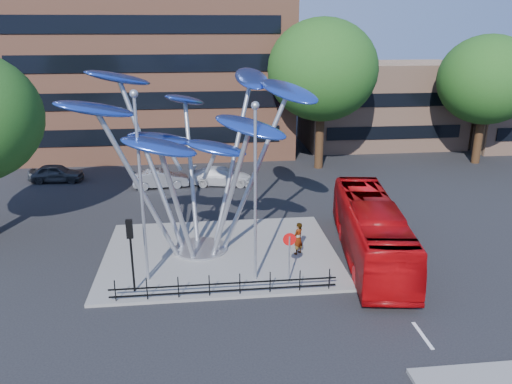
{
  "coord_description": "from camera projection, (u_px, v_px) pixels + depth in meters",
  "views": [
    {
      "loc": [
        -1.82,
        -17.76,
        11.48
      ],
      "look_at": [
        0.65,
        4.0,
        4.11
      ],
      "focal_mm": 35.0,
      "sensor_mm": 36.0,
      "label": 1
    }
  ],
  "objects": [
    {
      "name": "ground",
      "position": [
        251.0,
        317.0,
        20.59
      ],
      "size": [
        120.0,
        120.0,
        0.0
      ],
      "primitive_type": "plane",
      "color": "black",
      "rests_on": "ground"
    },
    {
      "name": "traffic_island",
      "position": [
        220.0,
        254.0,
        26.1
      ],
      "size": [
        12.0,
        9.0,
        0.15
      ],
      "primitive_type": "cube",
      "color": "slate",
      "rests_on": "ground"
    },
    {
      "name": "low_building_near",
      "position": [
        381.0,
        104.0,
        49.27
      ],
      "size": [
        15.0,
        8.0,
        8.0
      ],
      "primitive_type": "cube",
      "color": "tan",
      "rests_on": "ground"
    },
    {
      "name": "tree_right",
      "position": [
        322.0,
        70.0,
        39.6
      ],
      "size": [
        8.8,
        8.8,
        12.11
      ],
      "color": "black",
      "rests_on": "ground"
    },
    {
      "name": "tree_far",
      "position": [
        487.0,
        80.0,
        41.39
      ],
      "size": [
        8.0,
        8.0,
        10.81
      ],
      "color": "black",
      "rests_on": "ground"
    },
    {
      "name": "leaf_sculpture",
      "position": [
        195.0,
        123.0,
        24.46
      ],
      "size": [
        12.72,
        9.54,
        9.51
      ],
      "color": "#9EA0A5",
      "rests_on": "traffic_island"
    },
    {
      "name": "street_lamp_left",
      "position": [
        140.0,
        173.0,
        21.69
      ],
      "size": [
        0.36,
        0.36,
        8.8
      ],
      "color": "#9EA0A5",
      "rests_on": "traffic_island"
    },
    {
      "name": "street_lamp_right",
      "position": [
        255.0,
        178.0,
        21.84
      ],
      "size": [
        0.36,
        0.36,
        8.3
      ],
      "color": "#9EA0A5",
      "rests_on": "traffic_island"
    },
    {
      "name": "traffic_light_island",
      "position": [
        130.0,
        240.0,
        21.57
      ],
      "size": [
        0.28,
        0.18,
        3.42
      ],
      "color": "black",
      "rests_on": "traffic_island"
    },
    {
      "name": "no_entry_sign_island",
      "position": [
        289.0,
        249.0,
        22.59
      ],
      "size": [
        0.6,
        0.1,
        2.45
      ],
      "color": "#9EA0A5",
      "rests_on": "traffic_island"
    },
    {
      "name": "pedestrian_railing_front",
      "position": [
        225.0,
        287.0,
        21.9
      ],
      "size": [
        10.0,
        0.06,
        1.0
      ],
      "color": "black",
      "rests_on": "traffic_island"
    },
    {
      "name": "red_bus",
      "position": [
        371.0,
        230.0,
        25.44
      ],
      "size": [
        4.11,
        11.15,
        3.04
      ],
      "primitive_type": "imported",
      "rotation": [
        0.0,
        0.0,
        -0.15
      ],
      "color": "#AC070B",
      "rests_on": "ground"
    },
    {
      "name": "pedestrian",
      "position": [
        298.0,
        238.0,
        25.72
      ],
      "size": [
        0.74,
        0.73,
        1.72
      ],
      "primitive_type": "imported",
      "rotation": [
        0.0,
        0.0,
        3.87
      ],
      "color": "gray",
      "rests_on": "traffic_island"
    },
    {
      "name": "parked_car_left",
      "position": [
        56.0,
        173.0,
        38.19
      ],
      "size": [
        4.09,
        1.81,
        1.37
      ],
      "primitive_type": "imported",
      "rotation": [
        0.0,
        0.0,
        1.52
      ],
      "color": "#393C40",
      "rests_on": "ground"
    },
    {
      "name": "parked_car_mid",
      "position": [
        161.0,
        179.0,
        36.86
      ],
      "size": [
        4.15,
        1.77,
        1.33
      ],
      "primitive_type": "imported",
      "rotation": [
        0.0,
        0.0,
        1.66
      ],
      "color": "#9DA0A5",
      "rests_on": "ground"
    },
    {
      "name": "parked_car_right",
      "position": [
        222.0,
        176.0,
        37.46
      ],
      "size": [
        4.87,
        2.52,
        1.35
      ],
      "primitive_type": "imported",
      "rotation": [
        0.0,
        0.0,
        1.43
      ],
      "color": "silver",
      "rests_on": "ground"
    }
  ]
}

